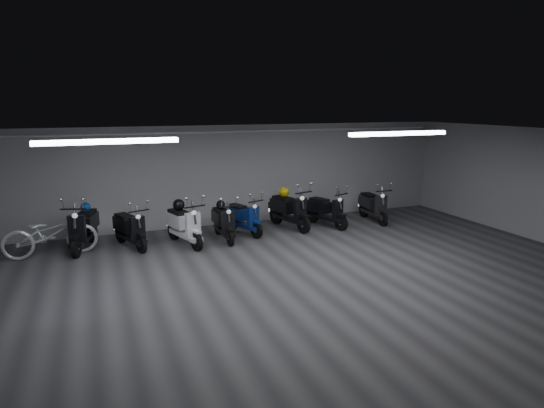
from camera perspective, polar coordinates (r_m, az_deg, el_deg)
name	(u,v)px	position (r m, az deg, el deg)	size (l,w,h in m)	color
floor	(289,287)	(8.92, 2.11, -10.16)	(14.00, 10.00, 0.01)	#373739
ceiling	(290,137)	(8.26, 2.26, 8.17)	(14.00, 10.00, 0.01)	gray
back_wall	(219,176)	(13.14, -6.49, 3.44)	(14.00, 0.01, 2.80)	#979799
front_wall	(525,346)	(4.61, 28.55, -14.95)	(14.00, 0.01, 2.80)	#979799
fluor_strip_left	(108,142)	(8.60, -19.43, 7.21)	(2.40, 0.18, 0.08)	white
fluor_strip_right	(399,134)	(10.64, 15.20, 8.31)	(2.40, 0.18, 0.08)	white
conduit	(219,132)	(12.93, -6.52, 8.74)	(0.05, 0.05, 13.60)	white
scooter_0	(83,221)	(11.78, -22.08, -1.94)	(0.62, 1.85, 1.38)	black
scooter_1	(130,223)	(11.55, -17.01, -2.20)	(0.55, 1.66, 1.24)	black
scooter_2	(184,219)	(11.44, -10.71, -1.79)	(0.59, 1.77, 1.32)	white
scooter_3	(223,217)	(11.75, -5.96, -1.54)	(0.54, 1.62, 1.21)	black
scooter_4	(243,212)	(12.24, -3.51, -0.97)	(0.54, 1.61, 1.20)	navy
scooter_5	(290,204)	(12.76, 2.15, -0.03)	(0.61, 1.83, 1.36)	black
scooter_7	(327,205)	(13.04, 6.68, -0.13)	(0.55, 1.66, 1.23)	black
scooter_9	(374,201)	(13.84, 12.31, 0.41)	(0.56, 1.67, 1.24)	black
bicycle	(50,229)	(11.58, -25.53, -2.74)	(0.70, 1.97, 1.28)	silver
helmet_0	(86,207)	(11.95, -21.83, -0.35)	(0.23, 0.23, 0.23)	navy
helmet_1	(221,205)	(11.91, -6.29, -0.09)	(0.23, 0.23, 0.23)	black
helmet_2	(284,192)	(12.89, 1.46, 1.49)	(0.28, 0.28, 0.28)	#C3AC0B
helmet_3	(179,205)	(11.59, -11.33, -0.10)	(0.29, 0.29, 0.29)	black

